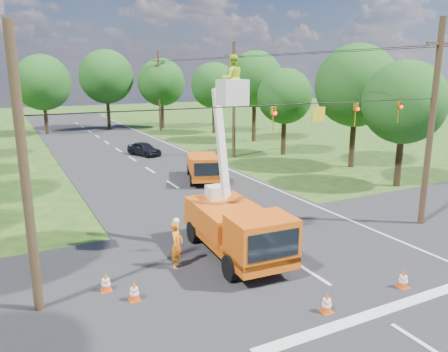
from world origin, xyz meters
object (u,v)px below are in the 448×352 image
tree_right_e (214,85)px  tree_far_c (161,82)px  traffic_cone_3 (227,187)px  traffic_cone_7 (216,170)px  ground_worker (177,245)px  pole_right_mid (234,100)px  bucket_truck (237,217)px  traffic_cone_1 (403,279)px  pole_left (25,176)px  tree_right_d (255,79)px  traffic_cone_0 (327,303)px  tree_right_b (356,86)px  tree_far_b (106,77)px  tree_right_a (404,103)px  traffic_cone_5 (106,282)px  tree_far_a (43,83)px  traffic_cone_4 (134,291)px  pole_right_near (432,123)px  tree_right_c (285,96)px  second_truck (204,166)px  traffic_cone_2 (221,204)px  pole_right_far (159,91)px  distant_car (144,149)px

tree_right_e → tree_far_c: 8.22m
traffic_cone_3 → traffic_cone_7: same height
traffic_cone_3 → tree_right_e: bearing=65.8°
ground_worker → pole_right_mid: pole_right_mid is taller
bucket_truck → traffic_cone_1: bearing=-48.9°
pole_left → tree_right_d: (24.30, 27.00, 2.18)m
pole_left → traffic_cone_7: bearing=46.9°
traffic_cone_0 → pole_left: size_ratio=0.08×
ground_worker → tree_right_b: 22.98m
traffic_cone_7 → tree_far_b: bearing=91.7°
pole_left → tree_right_a: 23.79m
traffic_cone_5 → tree_far_c: 45.38m
pole_left → tree_far_a: size_ratio=0.95×
traffic_cone_7 → traffic_cone_1: bearing=-95.2°
traffic_cone_4 → tree_right_e: bearing=60.4°
traffic_cone_1 → tree_far_c: bearing=81.1°
tree_right_a → tree_far_b: bearing=105.1°
traffic_cone_1 → pole_right_near: 9.02m
tree_right_b → tree_right_e: bearing=93.0°
pole_left → tree_right_b: 27.35m
traffic_cone_0 → tree_right_a: tree_right_a is taller
bucket_truck → traffic_cone_3: size_ratio=11.53×
tree_right_c → tree_far_b: tree_far_b is taller
traffic_cone_4 → pole_left: size_ratio=0.08×
pole_right_near → tree_far_b: 45.37m
second_truck → traffic_cone_4: 16.68m
traffic_cone_2 → tree_right_d: 25.66m
pole_right_mid → ground_worker: bearing=-123.9°
traffic_cone_1 → tree_far_c: (7.30, 46.37, 5.70)m
traffic_cone_7 → pole_right_near: pole_right_near is taller
traffic_cone_1 → tree_right_b: 21.65m
traffic_cone_0 → traffic_cone_2: same height
pole_right_far → tree_right_a: bearing=-81.6°
traffic_cone_5 → tree_far_c: size_ratio=0.08×
pole_right_mid → bucket_truck: bearing=-118.1°
tree_right_b → traffic_cone_2: bearing=-159.8°
distant_car → traffic_cone_0: distant_car is taller
traffic_cone_3 → traffic_cone_5: same height
tree_right_d → pole_right_mid: bearing=-132.0°
traffic_cone_2 → traffic_cone_7: size_ratio=1.00×
traffic_cone_2 → traffic_cone_7: 8.38m
ground_worker → pole_right_near: pole_right_near is taller
bucket_truck → tree_right_e: tree_right_e is taller
tree_far_b → traffic_cone_7: bearing=-88.3°
traffic_cone_3 → tree_right_c: (10.83, 9.39, 4.95)m
ground_worker → tree_far_a: bearing=41.8°
tree_far_a → tree_far_b: tree_far_b is taller
traffic_cone_2 → tree_far_c: tree_far_c is taller
traffic_cone_4 → tree_far_b: size_ratio=0.07×
traffic_cone_4 → traffic_cone_5: 1.30m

